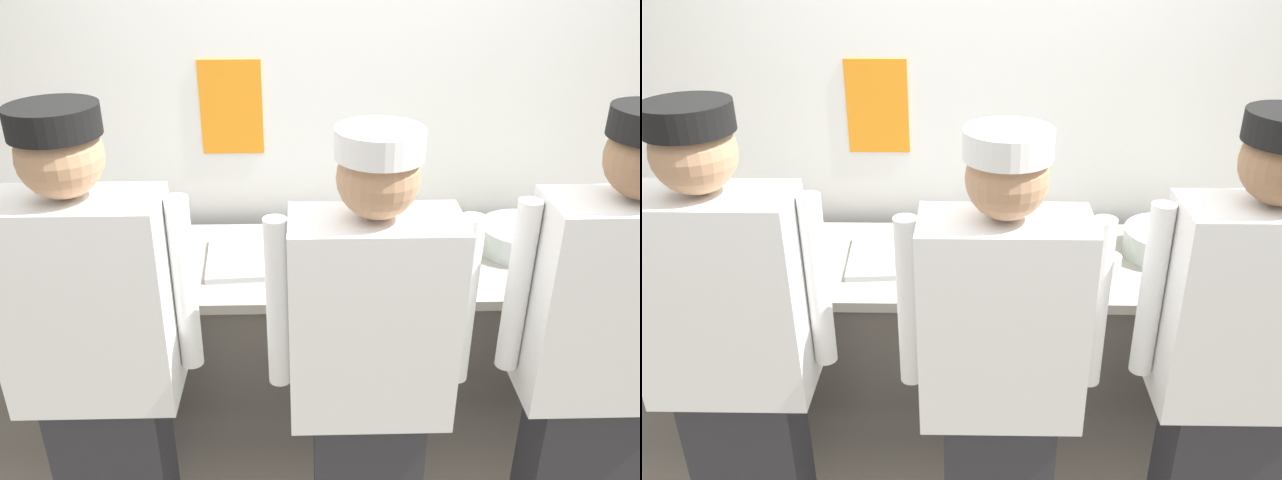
% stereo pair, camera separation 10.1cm
% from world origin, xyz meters
% --- Properties ---
extents(wall_back, '(4.78, 0.11, 2.80)m').
position_xyz_m(wall_back, '(-0.00, 0.84, 1.40)').
color(wall_back, white).
rests_on(wall_back, ground).
extents(prep_counter, '(3.04, 0.69, 0.94)m').
position_xyz_m(prep_counter, '(0.00, 0.36, 0.47)').
color(prep_counter, '#56514C').
rests_on(prep_counter, ground).
extents(chef_near_left, '(0.63, 0.24, 1.77)m').
position_xyz_m(chef_near_left, '(-0.80, -0.33, 0.95)').
color(chef_near_left, '#2D2D33').
rests_on(chef_near_left, ground).
extents(chef_center, '(0.62, 0.24, 1.72)m').
position_xyz_m(chef_center, '(0.03, -0.39, 0.92)').
color(chef_center, '#2D2D33').
rests_on(chef_center, ground).
extents(chef_far_right, '(0.63, 0.24, 1.76)m').
position_xyz_m(chef_far_right, '(0.75, -0.36, 0.94)').
color(chef_far_right, '#2D2D33').
rests_on(chef_far_right, ground).
extents(plate_stack_front, '(0.23, 0.23, 0.07)m').
position_xyz_m(plate_stack_front, '(-0.71, 0.32, 0.98)').
color(plate_stack_front, white).
rests_on(plate_stack_front, prep_counter).
extents(plate_stack_rear, '(0.19, 0.19, 0.08)m').
position_xyz_m(plate_stack_rear, '(0.17, 0.49, 0.98)').
color(plate_stack_rear, white).
rests_on(plate_stack_rear, prep_counter).
extents(mixing_bowl_steel, '(0.36, 0.36, 0.11)m').
position_xyz_m(mixing_bowl_steel, '(0.75, 0.43, 0.99)').
color(mixing_bowl_steel, '#B7BABF').
rests_on(mixing_bowl_steel, prep_counter).
extents(sheet_tray, '(0.55, 0.39, 0.02)m').
position_xyz_m(sheet_tray, '(-0.30, 0.36, 0.95)').
color(sheet_tray, '#B7BABF').
rests_on(sheet_tray, prep_counter).
extents(squeeze_bottle_primary, '(0.06, 0.06, 0.20)m').
position_xyz_m(squeeze_bottle_primary, '(1.04, 0.27, 1.04)').
color(squeeze_bottle_primary, '#E5E066').
rests_on(squeeze_bottle_primary, prep_counter).
extents(squeeze_bottle_secondary, '(0.06, 0.06, 0.21)m').
position_xyz_m(squeeze_bottle_secondary, '(-1.22, 0.28, 1.04)').
color(squeeze_bottle_secondary, '#56A333').
rests_on(squeeze_bottle_secondary, prep_counter).
extents(squeeze_bottle_spare, '(0.06, 0.06, 0.20)m').
position_xyz_m(squeeze_bottle_spare, '(0.47, 0.32, 1.03)').
color(squeeze_bottle_spare, '#56A333').
rests_on(squeeze_bottle_spare, prep_counter).
extents(ramekin_yellow_sauce, '(0.09, 0.09, 0.04)m').
position_xyz_m(ramekin_yellow_sauce, '(0.13, 0.23, 0.96)').
color(ramekin_yellow_sauce, white).
rests_on(ramekin_yellow_sauce, prep_counter).
extents(ramekin_orange_sauce, '(0.10, 0.10, 0.04)m').
position_xyz_m(ramekin_orange_sauce, '(-0.70, 0.54, 0.96)').
color(ramekin_orange_sauce, white).
rests_on(ramekin_orange_sauce, prep_counter).
extents(ramekin_red_sauce, '(0.08, 0.08, 0.04)m').
position_xyz_m(ramekin_red_sauce, '(0.37, 0.49, 0.96)').
color(ramekin_red_sauce, white).
rests_on(ramekin_red_sauce, prep_counter).
extents(deli_cup, '(0.09, 0.09, 0.10)m').
position_xyz_m(deli_cup, '(0.47, 0.21, 0.99)').
color(deli_cup, white).
rests_on(deli_cup, prep_counter).
extents(chefs_knife, '(0.28, 0.03, 0.02)m').
position_xyz_m(chefs_knife, '(-1.05, 0.39, 0.95)').
color(chefs_knife, '#B7BABF').
rests_on(chefs_knife, prep_counter).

